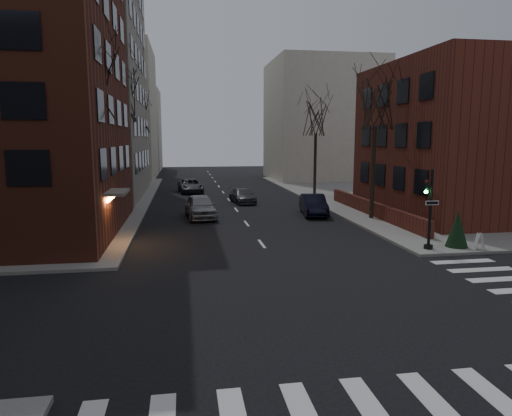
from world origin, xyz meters
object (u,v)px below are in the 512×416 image
Objects in this scene: streetlamp_near at (125,158)px; streetlamp_far at (147,151)px; tree_left_c at (138,116)px; car_lane_gray at (243,196)px; traffic_signal at (429,214)px; tree_left_a at (91,84)px; tree_left_b at (121,96)px; car_lane_far at (191,186)px; evergreen_shrub at (457,229)px; tree_right_a at (376,103)px; parked_sedan at (313,205)px; sandwich_board at (479,241)px; car_lane_silver at (200,206)px; tree_right_b at (316,118)px.

streetlamp_near is 20.00m from streetlamp_far.
tree_left_c is 17.26m from car_lane_gray.
traffic_signal is 0.41× the size of tree_left_c.
tree_left_b reaches higher than tree_left_a.
tree_left_a reaches higher than traffic_signal.
tree_left_b is 14.31m from car_lane_far.
tree_left_c is at bearing 122.17° from car_lane_gray.
evergreen_shrub is (1.72, 0.18, -0.84)m from traffic_signal.
car_lane_far is at bearing 71.47° from streetlamp_near.
tree_left_b is 19.35m from tree_right_a.
sandwich_board is at bearing -59.60° from parked_sedan.
car_lane_silver is at bearing 167.14° from tree_right_a.
streetlamp_near is 6.38m from car_lane_silver.
tree_right_a is 14.01m from tree_right_b.
car_lane_far is at bearing 62.44° from tree_left_b.
parked_sedan is at bearing 24.93° from tree_left_a.
car_lane_gray is (3.97, 7.19, -0.21)m from car_lane_silver.
car_lane_far is at bearing 115.59° from evergreen_shrub.
parked_sedan is (-3.43, -11.41, -6.82)m from tree_right_b.
tree_left_c is at bearing 101.97° from car_lane_silver.
tree_right_b reaches higher than sandwich_board.
car_lane_gray is 21.56m from sandwich_board.
tree_right_a is at bearing 12.80° from tree_left_a.
car_lane_silver reaches higher than sandwich_board.
car_lane_far is (-0.42, 15.70, -0.13)m from car_lane_silver.
sandwich_board is (5.09, -12.09, -0.21)m from parked_sedan.
tree_left_a is at bearing -91.23° from streetlamp_far.
tree_left_b is 1.11× the size of tree_left_c.
traffic_signal is 4.88× the size of sandwich_board.
car_lane_far is at bearing 112.44° from traffic_signal.
traffic_signal reaches higher than car_lane_gray.
car_lane_far is at bearing -49.33° from streetlamp_far.
parked_sedan is (-2.57, 11.59, -1.14)m from traffic_signal.
parked_sedan is at bearing -5.95° from streetlamp_near.
streetlamp_far is 1.35× the size of parked_sedan.
tree_left_b is at bearing 98.53° from streetlamp_near.
evergreen_shrub is at bearing -84.48° from tree_right_a.
tree_right_b is (17.60, 18.00, -0.88)m from tree_left_a.
tree_right_a reaches higher than car_lane_silver.
sandwich_board is (13.42, -12.18, -0.28)m from car_lane_silver.
tree_left_a is at bearing -90.00° from tree_left_b.
streetlamp_near is 1.35× the size of parked_sedan.
tree_left_c is 1.06× the size of tree_right_b.
parked_sedan is 1.08× the size of car_lane_gray.
tree_left_a is 21.53m from sandwich_board.
car_lane_far is at bearing 86.67° from car_lane_silver.
sandwich_board is at bearing -60.89° from streetlamp_far.
car_lane_gray is at bearing 54.75° from tree_left_a.
car_lane_silver is at bearing 48.86° from tree_left_a.
car_lane_gray is at bearing 128.44° from parked_sedan.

